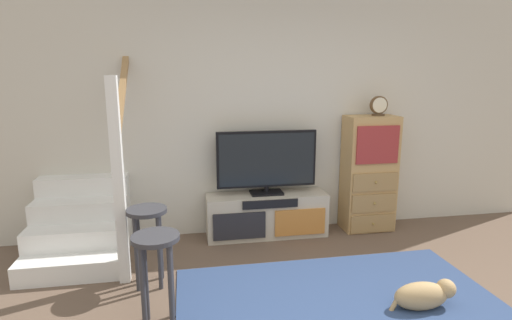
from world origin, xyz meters
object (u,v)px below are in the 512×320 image
Objects in this scene: media_console at (267,215)px; desk_clock at (379,106)px; dog at (424,295)px; bar_stool_near at (157,259)px; side_cabinet at (369,174)px; bar_stool_far at (148,228)px; television at (267,161)px.

desk_clock reaches higher than media_console.
bar_stool_near is at bearing 176.02° from dog.
side_cabinet reaches higher than media_console.
bar_stool_near is at bearing -80.00° from bar_stool_far.
side_cabinet is 1.78m from dog.
desk_clock reaches higher than side_cabinet.
side_cabinet is at bearing 80.10° from dog.
dog is (-0.29, -1.67, -0.55)m from side_cabinet.
media_console is 2.49× the size of dog.
side_cabinet reaches higher than bar_stool_near.
side_cabinet is 2.47× the size of dog.
bar_stool_near reaches higher than bar_stool_far.
side_cabinet is 0.79m from desk_clock.
media_console is 6.08× the size of desk_clock.
bar_stool_far is at bearing 100.00° from bar_stool_near.
desk_clock is 0.31× the size of bar_stool_near.
bar_stool_far is at bearing -143.20° from television.
media_console reaches higher than dog.
media_console is at bearing 36.08° from bar_stool_far.
dog is at bearing -99.90° from side_cabinet.
media_console is at bearing -90.00° from television.
dog is (0.92, -1.68, -0.75)m from television.
side_cabinet is (1.21, 0.01, 0.43)m from media_console.
desk_clock is (1.27, -0.00, 1.21)m from media_console.
desk_clock is 2.16m from dog.
media_console is at bearing -179.52° from side_cabinet.
television reaches higher than bar_stool_far.
desk_clock is 0.41× the size of dog.
bar_stool_far is 1.28× the size of dog.
bar_stool_far is at bearing -160.45° from desk_clock.
bar_stool_far reaches higher than media_console.
television is at bearing 178.71° from desk_clock.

